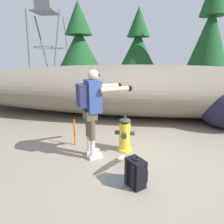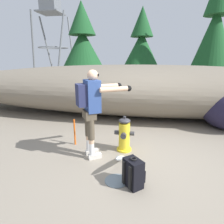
{
  "view_description": "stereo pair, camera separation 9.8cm",
  "coord_description": "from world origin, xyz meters",
  "px_view_note": "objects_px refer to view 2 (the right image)",
  "views": [
    {
      "loc": [
        0.06,
        -3.39,
        1.87
      ],
      "look_at": [
        -0.54,
        0.63,
        0.75
      ],
      "focal_mm": 30.45,
      "sensor_mm": 36.0,
      "label": 1
    },
    {
      "loc": [
        0.15,
        -3.37,
        1.87
      ],
      "look_at": [
        -0.54,
        0.63,
        0.75
      ],
      "focal_mm": 30.45,
      "sensor_mm": 36.0,
      "label": 2
    }
  ],
  "objects_px": {
    "spare_backpack": "(133,173)",
    "survey_stake": "(75,132)",
    "watchtower": "(50,4)",
    "fire_hydrant": "(124,135)",
    "utility_worker": "(92,104)"
  },
  "relations": [
    {
      "from": "fire_hydrant",
      "to": "utility_worker",
      "type": "height_order",
      "value": "utility_worker"
    },
    {
      "from": "spare_backpack",
      "to": "watchtower",
      "type": "distance_m",
      "value": 18.82
    },
    {
      "from": "survey_stake",
      "to": "utility_worker",
      "type": "bearing_deg",
      "value": -39.13
    },
    {
      "from": "spare_backpack",
      "to": "fire_hydrant",
      "type": "bearing_deg",
      "value": 62.22
    },
    {
      "from": "fire_hydrant",
      "to": "spare_backpack",
      "type": "distance_m",
      "value": 1.19
    },
    {
      "from": "utility_worker",
      "to": "watchtower",
      "type": "bearing_deg",
      "value": 86.25
    },
    {
      "from": "spare_backpack",
      "to": "survey_stake",
      "type": "distance_m",
      "value": 1.88
    },
    {
      "from": "utility_worker",
      "to": "spare_backpack",
      "type": "xyz_separation_m",
      "value": [
        0.85,
        -0.8,
        -0.86
      ]
    },
    {
      "from": "spare_backpack",
      "to": "survey_stake",
      "type": "xyz_separation_m",
      "value": [
        -1.4,
        1.25,
        0.08
      ]
    },
    {
      "from": "fire_hydrant",
      "to": "survey_stake",
      "type": "bearing_deg",
      "value": 175.2
    },
    {
      "from": "utility_worker",
      "to": "spare_backpack",
      "type": "height_order",
      "value": "utility_worker"
    },
    {
      "from": "fire_hydrant",
      "to": "spare_backpack",
      "type": "bearing_deg",
      "value": -76.86
    },
    {
      "from": "spare_backpack",
      "to": "survey_stake",
      "type": "relative_size",
      "value": 0.78
    },
    {
      "from": "watchtower",
      "to": "fire_hydrant",
      "type": "bearing_deg",
      "value": -59.27
    },
    {
      "from": "survey_stake",
      "to": "watchtower",
      "type": "bearing_deg",
      "value": 117.4
    }
  ]
}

